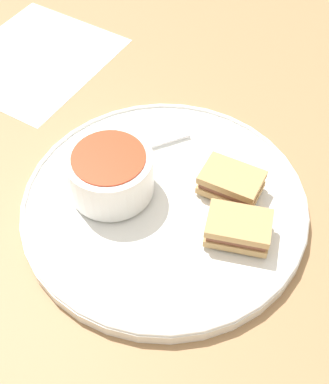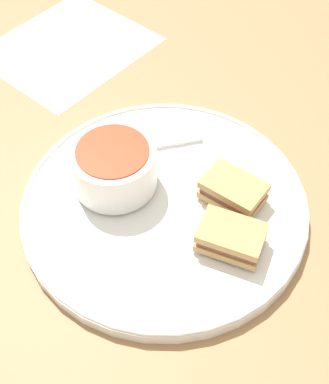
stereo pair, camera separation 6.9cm
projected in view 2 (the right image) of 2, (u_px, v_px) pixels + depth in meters
ground_plane at (165, 210)px, 0.72m from camera, size 2.40×2.40×0.00m
plate at (165, 205)px, 0.71m from camera, size 0.38×0.38×0.02m
soup_bowl at (114, 166)px, 0.69m from camera, size 0.11×0.11×0.06m
spoon at (148, 146)px, 0.76m from camera, size 0.06×0.10×0.01m
sandwich_half_near at (231, 237)px, 0.64m from camera, size 0.09×0.08×0.03m
sandwich_half_far at (233, 191)px, 0.69m from camera, size 0.09×0.07×0.03m
menu_sheet at (69, 47)px, 0.94m from camera, size 0.28×0.30×0.00m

